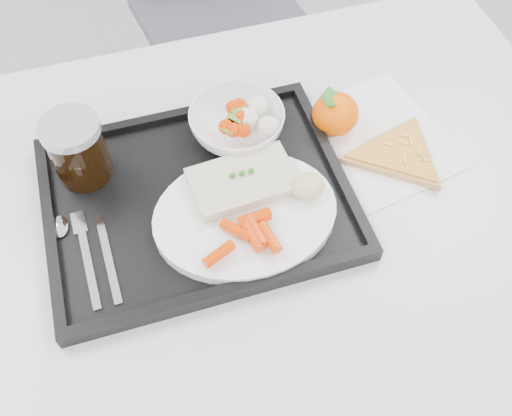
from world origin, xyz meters
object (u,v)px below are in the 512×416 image
dinner_plate (245,215)px  tangerine (335,114)px  tray (198,199)px  salad_bowl (237,123)px  cola_glass (77,149)px  table (236,230)px  pizza_slice (398,154)px

dinner_plate → tangerine: bearing=35.7°
tray → salad_bowl: bearing=48.4°
dinner_plate → salad_bowl: size_ratio=1.78×
tray → cola_glass: cola_glass is taller
table → dinner_plate: dinner_plate is taller
salad_bowl → tray: bearing=-131.6°
tray → cola_glass: (-0.15, 0.09, 0.06)m
tray → pizza_slice: (0.33, -0.01, 0.00)m
dinner_plate → pizza_slice: 0.27m
tray → table: bearing=-25.7°
dinner_plate → cola_glass: size_ratio=2.50×
tray → dinner_plate: 0.08m
salad_bowl → pizza_slice: size_ratio=0.66×
tray → dinner_plate: bearing=-45.4°
dinner_plate → tangerine: 0.24m
table → salad_bowl: 0.17m
dinner_plate → salad_bowl: 0.17m
table → tangerine: bearing=27.6°
salad_bowl → tangerine: (0.16, -0.02, -0.00)m
pizza_slice → cola_glass: bearing=167.7°
tangerine → cola_glass: bearing=177.9°
tangerine → pizza_slice: tangerine is taller
salad_bowl → pizza_slice: 0.26m
table → salad_bowl: bearing=72.4°
table → cola_glass: bearing=149.8°
dinner_plate → tray: bearing=134.6°
table → dinner_plate: 0.10m
tangerine → pizza_slice: (0.07, -0.09, -0.02)m
table → tray: tray is taller
dinner_plate → cola_glass: cola_glass is taller
dinner_plate → pizza_slice: dinner_plate is taller
table → salad_bowl: (0.04, 0.13, 0.11)m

